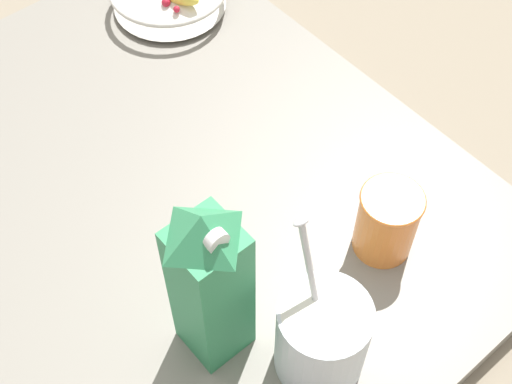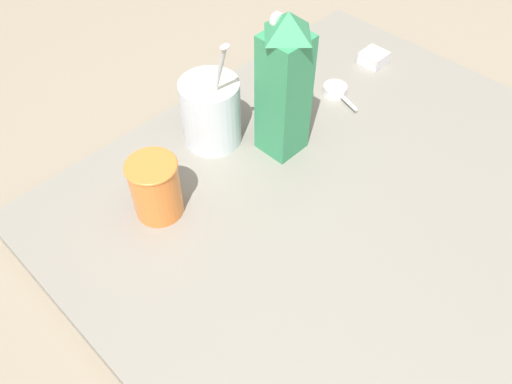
# 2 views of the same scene
# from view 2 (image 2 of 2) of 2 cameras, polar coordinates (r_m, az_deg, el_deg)

# --- Properties ---
(ground_plane) EXTENTS (6.00, 6.00, 0.00)m
(ground_plane) POSITION_cam_2_polar(r_m,az_deg,el_deg) (0.94, 14.06, -4.06)
(ground_plane) COLOR gray
(countertop) EXTENTS (1.00, 1.00, 0.04)m
(countertop) POSITION_cam_2_polar(r_m,az_deg,el_deg) (0.92, 14.29, -3.28)
(countertop) COLOR gray
(countertop) RESTS_ON ground_plane
(milk_carton) EXTENTS (0.08, 0.08, 0.29)m
(milk_carton) POSITION_cam_2_polar(r_m,az_deg,el_deg) (0.91, 3.31, 11.99)
(milk_carton) COLOR #338C59
(milk_carton) RESTS_ON countertop
(yogurt_tub) EXTENTS (0.11, 0.13, 0.25)m
(yogurt_tub) POSITION_cam_2_polar(r_m,az_deg,el_deg) (0.97, -5.18, 9.39)
(yogurt_tub) COLOR silver
(yogurt_tub) RESTS_ON countertop
(drinking_cup) EXTENTS (0.09, 0.09, 0.11)m
(drinking_cup) POSITION_cam_2_polar(r_m,az_deg,el_deg) (0.86, -11.41, 0.56)
(drinking_cup) COLOR orange
(drinking_cup) RESTS_ON countertop
(spice_jar) EXTENTS (0.05, 0.05, 0.03)m
(spice_jar) POSITION_cam_2_polar(r_m,az_deg,el_deg) (1.24, 13.28, 14.64)
(spice_jar) COLOR silver
(spice_jar) RESTS_ON countertop
(measuring_scoop) EXTENTS (0.05, 0.10, 0.02)m
(measuring_scoop) POSITION_cam_2_polar(r_m,az_deg,el_deg) (1.13, 9.10, 11.38)
(measuring_scoop) COLOR white
(measuring_scoop) RESTS_ON countertop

